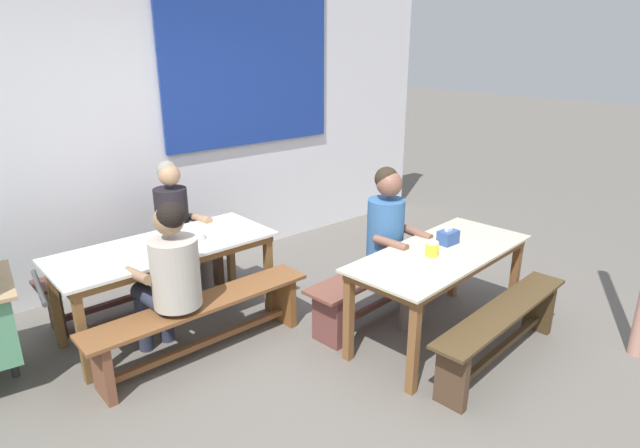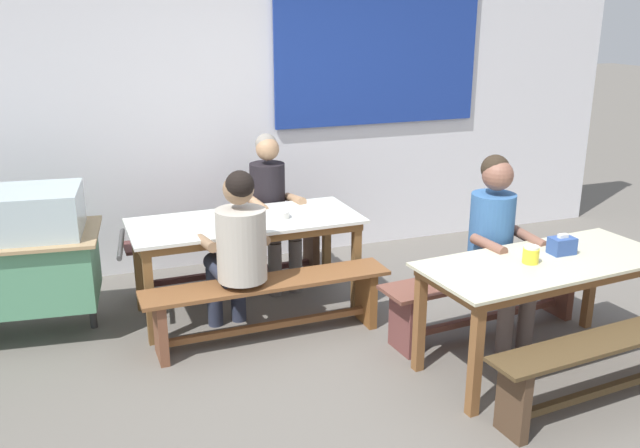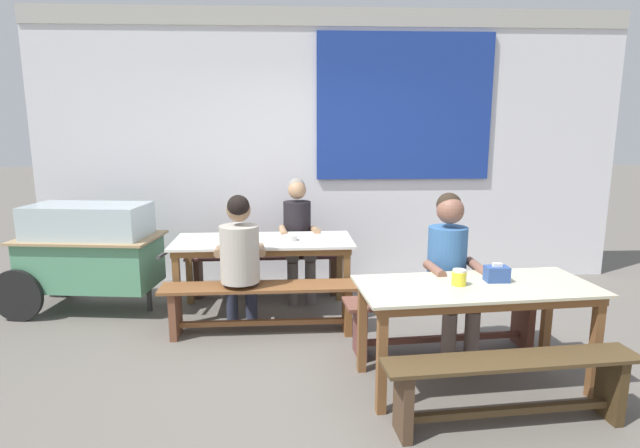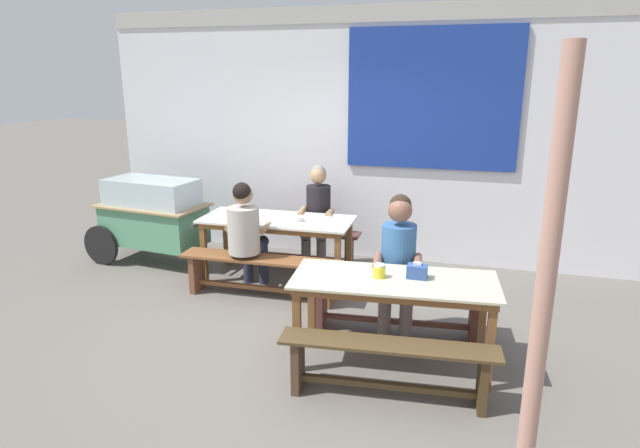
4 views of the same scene
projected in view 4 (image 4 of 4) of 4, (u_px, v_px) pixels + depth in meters
ground_plane at (304, 336)px, 4.88m from camera, size 40.00×40.00×0.00m
backdrop_wall at (365, 131)px, 6.66m from camera, size 6.69×0.23×3.06m
dining_table_far at (277, 225)px, 6.05m from camera, size 1.71×0.76×0.73m
dining_table_near at (394, 288)px, 4.27m from camera, size 1.67×0.83×0.73m
bench_far_back at (292, 241)px, 6.64m from camera, size 1.69×0.34×0.44m
bench_far_front at (261, 270)px, 5.64m from camera, size 1.73×0.35×0.44m
bench_near_back at (396, 302)px, 4.87m from camera, size 1.63×0.46×0.44m
bench_near_front at (388, 363)px, 3.86m from camera, size 1.58×0.39×0.44m
food_cart at (152, 214)px, 6.65m from camera, size 1.68×0.88×1.05m
person_left_back_turned at (246, 231)px, 5.65m from camera, size 0.47×0.61×1.23m
person_right_near_table at (398, 259)px, 4.69m from camera, size 0.44×0.53×1.29m
person_center_facing at (317, 213)px, 6.38m from camera, size 0.43×0.55×1.26m
tissue_box at (417, 271)px, 4.25m from camera, size 0.16×0.11×0.13m
condiment_jar at (379, 271)px, 4.26m from camera, size 0.10×0.10×0.11m
soup_bowl at (297, 219)px, 5.91m from camera, size 0.14×0.14×0.05m
wooden_support_post at (545, 285)px, 2.81m from camera, size 0.10×0.10×2.44m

